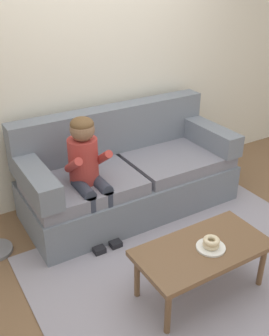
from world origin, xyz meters
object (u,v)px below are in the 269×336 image
Objects in this scene: coffee_table at (202,252)px; toy_controller at (212,232)px; donut at (211,245)px; person_child at (87,167)px; couch at (127,175)px.

coffee_table is 0.81m from toy_controller.
donut reaches higher than toy_controller.
toy_controller is (0.93, -0.63, -0.65)m from person_child.
donut is 0.53× the size of toy_controller.
person_child is (-0.38, 1.11, 0.30)m from coffee_table.
donut is at bearing -70.01° from person_child.
couch is at bearing 84.01° from coffee_table.
coffee_table is at bearing -71.25° from person_child.
couch is 17.35× the size of donut.
donut is (0.04, -0.04, 0.08)m from coffee_table.
toy_controller is (0.55, 0.48, -0.34)m from coffee_table.
couch is 9.21× the size of toy_controller.
couch is 1.33m from coffee_table.
person_child reaches higher than couch.
person_child reaches higher than donut.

